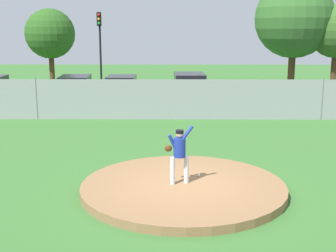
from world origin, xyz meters
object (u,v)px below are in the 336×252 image
at_px(pitcher_youth, 179,151).
at_px(baseball, 199,175).
at_px(parked_car_burgundy, 189,90).
at_px(traffic_light_near, 100,39).
at_px(parked_car_teal, 75,91).
at_px(parked_car_red, 122,90).

xyz_separation_m(pitcher_youth, baseball, (0.57, 0.59, -0.87)).
xyz_separation_m(parked_car_burgundy, traffic_light_near, (-5.85, 4.18, 2.82)).
bearing_deg(parked_car_burgundy, baseball, -90.87).
distance_m(baseball, parked_car_burgundy, 14.07).
height_order(pitcher_youth, parked_car_teal, pitcher_youth).
bearing_deg(traffic_light_near, baseball, -72.83).
xyz_separation_m(pitcher_youth, parked_car_red, (-3.21, 14.78, -0.34)).
distance_m(pitcher_youth, traffic_light_near, 19.66).
bearing_deg(baseball, parked_car_red, 104.94).
bearing_deg(parked_car_burgundy, parked_car_teal, -179.05).
bearing_deg(parked_car_red, parked_car_teal, -174.84).
relative_size(parked_car_red, parked_car_teal, 0.89).
bearing_deg(traffic_light_near, parked_car_teal, -101.11).
relative_size(parked_car_burgundy, traffic_light_near, 0.89).
distance_m(parked_car_red, parked_car_teal, 2.70).
bearing_deg(parked_car_red, pitcher_youth, -77.74).
bearing_deg(pitcher_youth, parked_car_burgundy, 86.93).
height_order(parked_car_red, traffic_light_near, traffic_light_near).
relative_size(baseball, parked_car_red, 0.02).
distance_m(parked_car_red, traffic_light_near, 5.31).
relative_size(baseball, traffic_light_near, 0.01).
distance_m(pitcher_youth, baseball, 1.20).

